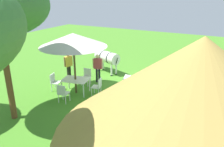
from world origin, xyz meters
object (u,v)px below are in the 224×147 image
Objects in this scene: guest_beside_umbrella at (68,63)px; zebra_by_umbrella at (177,91)px; shade_umbrella at (73,40)px; thatched_hut at (193,124)px; patio_chair_west_end at (87,76)px; zebra_nearest_camera at (106,57)px; patio_dining_table at (76,81)px; patio_chair_near_hut at (98,86)px; patio_chair_east_end at (63,92)px; patio_chair_near_lawn at (54,81)px; standing_watcher at (175,64)px; guest_behind_table at (98,66)px; striped_lounge_chair at (126,84)px.

zebra_by_umbrella is at bearing -83.89° from guest_beside_umbrella.
thatched_hut is at bearing 146.23° from shade_umbrella.
patio_chair_west_end is 2.28m from zebra_nearest_camera.
thatched_hut is at bearing 146.23° from patio_dining_table.
patio_chair_west_end is at bearing -81.19° from guest_beside_umbrella.
zebra_nearest_camera is (1.26, -3.15, 0.49)m from patio_chair_near_hut.
guest_beside_umbrella reaches higher than zebra_by_umbrella.
shade_umbrella reaches higher than patio_chair_east_end.
zebra_by_umbrella is (-6.11, -0.55, 0.49)m from patio_chair_near_lawn.
thatched_hut is at bearing 155.25° from standing_watcher.
patio_chair_near_lawn is 0.55× the size of standing_watcher.
patio_chair_east_end is at bearing 90.03° from patio_chair_west_end.
shade_umbrella is 2.51m from patio_chair_east_end.
patio_dining_table is at bearing 62.08° from guest_behind_table.
zebra_by_umbrella is (-6.40, 1.04, 0.03)m from guest_beside_umbrella.
guest_beside_umbrella is 3.58m from striped_lounge_chair.
guest_behind_table is (-1.41, -2.02, 0.46)m from patio_chair_near_lawn.
patio_chair_near_hut is 1.00× the size of patio_chair_east_end.
thatched_hut is 1.85× the size of shade_umbrella.
standing_watcher reaches higher than patio_chair_east_end.
patio_dining_table is 1.61× the size of patio_chair_near_hut.
standing_watcher is at bearing -62.23° from zebra_nearest_camera.
striped_lounge_chair is at bearing -67.94° from guest_beside_umbrella.
striped_lounge_chair is (-1.77, 0.02, -0.73)m from guest_behind_table.
patio_dining_table is 3.42m from zebra_nearest_camera.
guest_beside_umbrella is (2.60, -1.08, 0.47)m from patio_chair_near_hut.
patio_dining_table is 1.61× the size of patio_chair_east_end.
patio_chair_west_end is 1.00× the size of patio_chair_east_end.
patio_chair_near_hut is 0.55× the size of guest_beside_umbrella.
standing_watcher is (-3.88, -5.14, 0.47)m from patio_chair_east_end.
patio_chair_west_end is at bearing 14.98° from striped_lounge_chair.
patio_chair_east_end is (6.04, -2.95, -1.79)m from thatched_hut.
shade_umbrella is at bearing 90.00° from patio_chair_near_lawn.
shade_umbrella is 3.58× the size of patio_chair_near_hut.
thatched_hut reaches higher than zebra_by_umbrella.
patio_chair_west_end is 0.39× the size of zebra_by_umbrella.
patio_chair_west_end reaches higher than striped_lounge_chair.
patio_chair_east_end is at bearing 96.10° from shade_umbrella.
patio_dining_table is at bearing -33.77° from thatched_hut.
guest_beside_umbrella is 0.74× the size of zebra_nearest_camera.
guest_behind_table is 4.35m from standing_watcher.
patio_chair_west_end is (6.29, -5.29, -1.79)m from thatched_hut.
patio_chair_east_end is at bearing -26.02° from thatched_hut.
zebra_by_umbrella is at bearing 82.21° from patio_chair_near_lawn.
patio_chair_near_hut is 1.00× the size of patio_chair_near_lawn.
standing_watcher is (-5.15, -4.23, 0.47)m from patio_chair_near_lawn.
patio_chair_near_lawn is (2.30, 0.51, 0.00)m from patio_chair_near_hut.
patio_chair_west_end is at bearing -83.96° from patio_dining_table.
thatched_hut is at bearing -151.26° from zebra_by_umbrella.
patio_chair_near_lawn is 1.57m from patio_chair_east_end.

